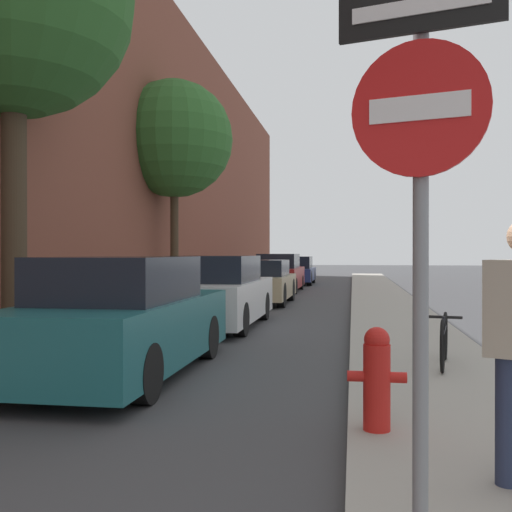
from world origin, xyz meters
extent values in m
plane|color=#3D3D3F|center=(0.00, 16.00, 0.00)|extent=(120.00, 120.00, 0.00)
cube|color=#9E998E|center=(-2.90, 16.00, 0.06)|extent=(2.00, 52.00, 0.12)
cube|color=#9E998E|center=(2.90, 16.00, 0.06)|extent=(2.00, 52.00, 0.12)
cube|color=brown|center=(-4.25, 16.00, 4.94)|extent=(0.70, 52.00, 9.87)
cylinder|color=black|center=(-1.67, 8.53, 0.32)|extent=(0.22, 0.64, 0.64)
cylinder|color=black|center=(-0.19, 8.53, 0.32)|extent=(0.22, 0.64, 0.64)
cylinder|color=black|center=(-1.67, 5.83, 0.32)|extent=(0.22, 0.64, 0.64)
cylinder|color=black|center=(-0.19, 5.83, 0.32)|extent=(0.22, 0.64, 0.64)
cube|color=#1E6066|center=(-0.93, 7.18, 0.57)|extent=(1.68, 4.36, 0.80)
cube|color=black|center=(-0.93, 7.00, 1.24)|extent=(1.48, 2.27, 0.55)
cylinder|color=black|center=(-1.60, 13.69, 0.32)|extent=(0.22, 0.64, 0.64)
cylinder|color=black|center=(-0.12, 13.69, 0.32)|extent=(0.22, 0.64, 0.64)
cylinder|color=black|center=(-1.60, 10.88, 0.32)|extent=(0.22, 0.64, 0.64)
cylinder|color=black|center=(-0.12, 10.88, 0.32)|extent=(0.22, 0.64, 0.64)
cube|color=silver|center=(-0.86, 12.29, 0.57)|extent=(1.68, 4.54, 0.79)
cube|color=black|center=(-0.86, 12.10, 1.24)|extent=(1.48, 2.36, 0.54)
cylinder|color=black|center=(-1.59, 19.38, 0.36)|extent=(0.22, 0.71, 0.71)
cylinder|color=black|center=(-0.07, 19.38, 0.36)|extent=(0.22, 0.71, 0.71)
cylinder|color=black|center=(-1.59, 16.84, 0.36)|extent=(0.22, 0.71, 0.71)
cylinder|color=black|center=(-0.07, 16.84, 0.36)|extent=(0.22, 0.71, 0.71)
cube|color=tan|center=(-0.83, 18.11, 0.53)|extent=(1.73, 4.11, 0.67)
cube|color=black|center=(-0.83, 17.95, 1.10)|extent=(1.52, 2.13, 0.48)
cylinder|color=black|center=(-1.73, 25.35, 0.30)|extent=(0.22, 0.60, 0.60)
cylinder|color=black|center=(-0.26, 25.35, 0.30)|extent=(0.22, 0.60, 0.60)
cylinder|color=black|center=(-1.73, 22.47, 0.30)|extent=(0.22, 0.60, 0.60)
cylinder|color=black|center=(-0.26, 22.47, 0.30)|extent=(0.22, 0.60, 0.60)
cube|color=maroon|center=(-0.99, 23.91, 0.56)|extent=(1.67, 4.64, 0.79)
cube|color=black|center=(-0.99, 23.72, 1.24)|extent=(1.47, 2.41, 0.56)
cylinder|color=black|center=(-1.68, 30.68, 0.36)|extent=(0.22, 0.71, 0.71)
cylinder|color=black|center=(-0.08, 30.68, 0.36)|extent=(0.22, 0.71, 0.71)
cylinder|color=black|center=(-1.68, 28.16, 0.36)|extent=(0.22, 0.71, 0.71)
cylinder|color=black|center=(-0.08, 28.16, 0.36)|extent=(0.22, 0.71, 0.71)
cube|color=navy|center=(-0.88, 29.42, 0.50)|extent=(1.82, 4.08, 0.60)
cube|color=black|center=(-0.88, 29.26, 1.09)|extent=(1.60, 2.12, 0.58)
cylinder|color=#423323|center=(-3.45, 8.80, 2.38)|extent=(0.40, 0.40, 4.51)
cylinder|color=#423323|center=(-3.31, 17.10, 2.06)|extent=(0.24, 0.24, 3.88)
sphere|color=#2D6028|center=(-3.31, 17.10, 4.96)|extent=(3.49, 3.49, 3.49)
cylinder|color=red|center=(2.14, 4.88, 0.47)|extent=(0.22, 0.22, 0.70)
sphere|color=red|center=(2.14, 4.88, 0.86)|extent=(0.21, 0.21, 0.21)
cylinder|color=red|center=(1.97, 4.88, 0.55)|extent=(0.14, 0.09, 0.09)
cylinder|color=red|center=(2.30, 4.88, 0.55)|extent=(0.14, 0.09, 0.09)
cylinder|color=gray|center=(2.24, 2.66, 1.35)|extent=(0.07, 0.07, 2.46)
cylinder|color=red|center=(2.23, 2.61, 2.20)|extent=(0.59, 0.18, 0.60)
cube|color=white|center=(2.22, 2.60, 2.20)|extent=(0.42, 0.12, 0.11)
cube|color=black|center=(2.23, 2.61, 2.64)|extent=(0.70, 0.21, 0.22)
cube|color=white|center=(2.22, 2.60, 2.64)|extent=(0.57, 0.16, 0.07)
cylinder|color=#283351|center=(2.89, 3.84, 0.52)|extent=(0.19, 0.19, 0.80)
torus|color=black|center=(3.18, 8.29, 0.44)|extent=(0.16, 0.64, 0.65)
torus|color=black|center=(3.01, 7.37, 0.44)|extent=(0.16, 0.64, 0.65)
cube|color=black|center=(3.09, 7.83, 0.59)|extent=(0.18, 0.78, 0.04)
cylinder|color=black|center=(3.06, 7.66, 0.68)|extent=(0.04, 0.04, 0.18)
cube|color=black|center=(3.17, 8.22, 0.70)|extent=(0.44, 0.11, 0.04)
camera|label=1|loc=(1.94, -0.08, 1.57)|focal=41.94mm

